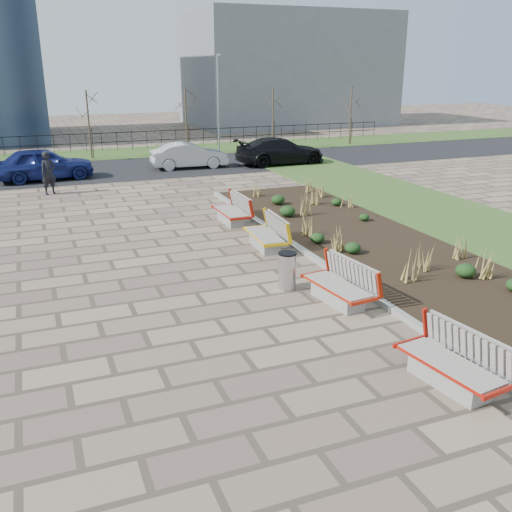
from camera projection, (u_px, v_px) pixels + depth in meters
name	position (u px, v px, depth m)	size (l,w,h in m)	color
ground	(241.00, 351.00, 11.44)	(120.00, 120.00, 0.00)	#88755E
planting_bed	(372.00, 245.00, 18.01)	(4.50, 18.00, 0.10)	black
planting_curb	(306.00, 253.00, 17.19)	(0.16, 18.00, 0.15)	gray
grass_verge_near	(490.00, 231.00, 19.67)	(5.00, 38.00, 0.04)	#33511E
grass_verge_far	(89.00, 155.00, 36.11)	(80.00, 5.00, 0.04)	#33511E
road	(101.00, 171.00, 30.83)	(80.00, 7.00, 0.02)	black
bench_a	(450.00, 361.00, 10.06)	(0.90, 2.10, 1.00)	#B4170C
bench_b	(338.00, 283.00, 13.62)	(0.90, 2.10, 1.00)	red
bench_c	(265.00, 233.00, 17.68)	(0.90, 2.10, 1.00)	yellow
bench_d	(230.00, 210.00, 20.54)	(0.90, 2.10, 1.00)	red
litter_bin	(287.00, 271.00, 14.50)	(0.46, 0.46, 0.95)	#B2B2B7
pedestrian	(49.00, 173.00, 25.01)	(0.69, 0.45, 1.89)	black
car_blue	(44.00, 164.00, 28.07)	(1.89, 4.71, 1.60)	navy
car_silver	(189.00, 155.00, 31.37)	(1.46, 4.18, 1.38)	#A2A5AA
car_black	(280.00, 151.00, 32.58)	(2.10, 5.17, 1.50)	black
tree_c	(89.00, 125.00, 34.15)	(1.40, 1.40, 4.00)	#4C3D2D
tree_d	(186.00, 121.00, 36.23)	(1.40, 1.40, 4.00)	#4C3D2D
tree_e	(273.00, 118.00, 38.32)	(1.40, 1.40, 4.00)	#4C3D2D
tree_f	(351.00, 115.00, 40.41)	(1.40, 1.40, 4.00)	#4C3D2D
lamp_east	(218.00, 105.00, 36.17)	(0.24, 0.60, 6.00)	gray
railing_fence	(86.00, 142.00, 37.24)	(44.00, 0.10, 1.20)	black
building_grey	(286.00, 70.00, 53.83)	(18.00, 12.00, 10.00)	slate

